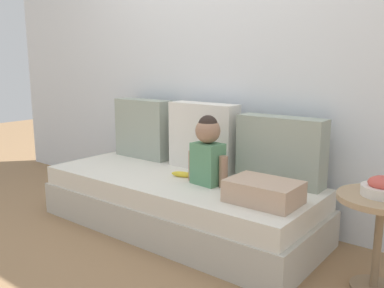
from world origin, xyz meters
name	(u,v)px	position (x,y,z in m)	size (l,w,h in m)	color
ground_plane	(178,227)	(0.00, 0.00, 0.00)	(12.00, 12.00, 0.00)	#93704C
back_wall	(222,43)	(0.00, 0.53, 1.29)	(5.21, 0.10, 2.59)	silver
couch	(178,203)	(0.00, 0.00, 0.18)	(2.01, 0.81, 0.37)	beige
throw_pillow_left	(143,129)	(-0.62, 0.30, 0.61)	(0.51, 0.16, 0.48)	#99A393
throw_pillow_center	(204,136)	(0.00, 0.30, 0.62)	(0.54, 0.16, 0.49)	silver
throw_pillow_right	(280,150)	(0.62, 0.30, 0.59)	(0.58, 0.16, 0.44)	#99A393
toddler	(208,150)	(0.26, 0.00, 0.60)	(0.30, 0.16, 0.45)	#568E66
banana	(183,174)	(0.03, 0.02, 0.39)	(0.17, 0.04, 0.04)	yellow
folded_blanket	(264,192)	(0.73, -0.10, 0.44)	(0.40, 0.28, 0.13)	tan
side_table	(380,217)	(1.32, 0.00, 0.39)	(0.43, 0.43, 0.51)	tan
fruit_bowl	(383,188)	(1.32, 0.00, 0.55)	(0.21, 0.21, 0.10)	silver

